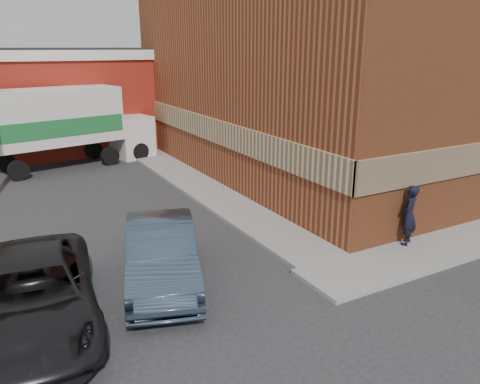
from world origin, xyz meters
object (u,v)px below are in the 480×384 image
man (409,215)px  sedan (161,253)px  suv_a (32,295)px  warehouse (0,101)px  brick_building (341,68)px  box_truck (70,122)px

man → sedan: man is taller
suv_a → man: bearing=1.8°
warehouse → brick_building: bearing=-37.2°
man → suv_a: size_ratio=0.33×
warehouse → suv_a: bearing=-91.8°
warehouse → box_truck: warehouse is taller
man → brick_building: bearing=-151.5°
sedan → warehouse: bearing=114.9°
warehouse → man: 22.41m
suv_a → sedan: bearing=18.5°
brick_building → box_truck: 13.32m
warehouse → sedan: 19.05m
man → suv_a: (-10.03, 0.82, -0.25)m
man → suv_a: bearing=-37.4°
warehouse → sedan: warehouse is taller
brick_building → box_truck: bearing=154.0°
man → box_truck: box_truck is taller
brick_building → warehouse: bearing=142.8°
brick_building → man: size_ratio=10.23×
man → sedan: 7.16m
brick_building → warehouse: brick_building is taller
man → suv_a: man is taller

